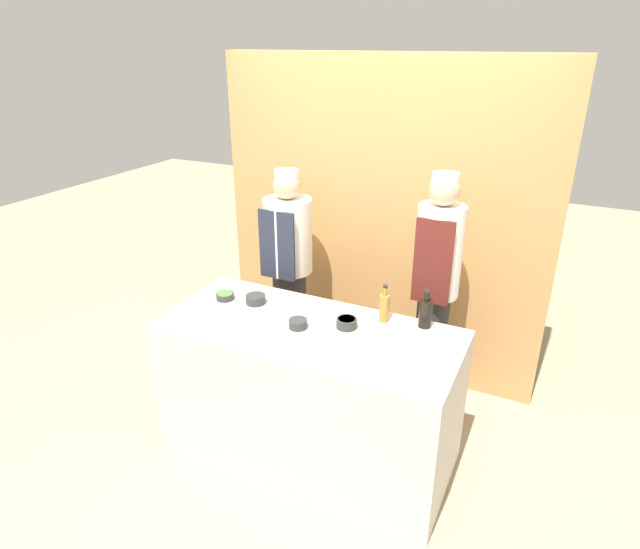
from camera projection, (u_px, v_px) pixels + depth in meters
ground_plane at (310, 450)px, 3.51m from camera, size 14.00×14.00×0.00m
cabinet_wall at (381, 223)px, 4.03m from camera, size 2.50×0.18×2.40m
counter at (309, 392)px, 3.33m from camera, size 1.79×0.78×0.92m
sauce_bowl_orange at (298, 323)px, 3.13m from camera, size 0.11×0.11×0.05m
sauce_bowl_yellow at (347, 322)px, 3.13m from camera, size 0.12×0.12×0.06m
sauce_bowl_brown at (256, 299)px, 3.42m from camera, size 0.13×0.13×0.06m
sauce_bowl_green at (225, 296)px, 3.48m from camera, size 0.12×0.12×0.04m
cutting_board at (407, 344)px, 2.95m from camera, size 0.30×0.25×0.02m
bottle_vinegar at (384, 307)px, 3.18m from camera, size 0.06×0.06×0.24m
bottle_soy at (426, 312)px, 3.12m from camera, size 0.08×0.08×0.24m
chef_left at (289, 270)px, 4.00m from camera, size 0.35×0.35×1.64m
chef_right at (435, 289)px, 3.53m from camera, size 0.30×0.30×1.73m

